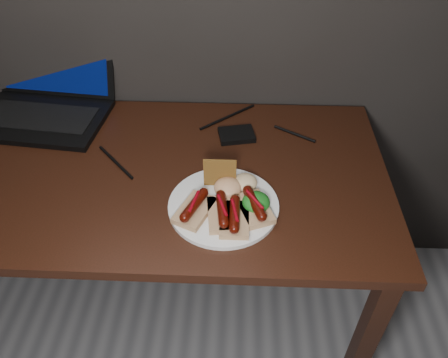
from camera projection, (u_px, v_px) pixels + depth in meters
The scene contains 13 objects.
desk at pixel (141, 192), 1.28m from camera, with size 1.40×0.70×0.75m.
laptop at pixel (46, 97), 1.41m from camera, with size 0.44×0.39×0.25m.
hard_drive at pixel (237, 135), 1.33m from camera, with size 0.11×0.08×0.02m, color black.
desk_cables at pixel (151, 139), 1.32m from camera, with size 1.03×0.38×0.01m.
plate at pixel (224, 206), 1.11m from camera, with size 0.28×0.28×0.01m, color silver.
bread_sausage_left at pixel (195, 208), 1.07m from camera, with size 0.11×0.13×0.04m.
bread_sausage_center at pixel (222, 212), 1.06m from camera, with size 0.08×0.12×0.04m.
bread_sausage_right at pixel (254, 206), 1.08m from camera, with size 0.11×0.13×0.04m.
bread_sausage_extra at pixel (235, 217), 1.05m from camera, with size 0.07×0.12×0.04m.
crispbread at pixel (220, 173), 1.13m from camera, with size 0.09×0.01×0.09m, color olive.
salad_greens at pixel (256, 202), 1.08m from camera, with size 0.07×0.07×0.04m, color #114E0F.
salsa_mound at pixel (228, 187), 1.12m from camera, with size 0.07×0.07×0.04m, color #A83010.
coleslaw_mound at pixel (245, 182), 1.14m from camera, with size 0.06×0.06×0.04m, color beige.
Camera 1 is at (0.28, 0.47, 1.55)m, focal length 35.00 mm.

